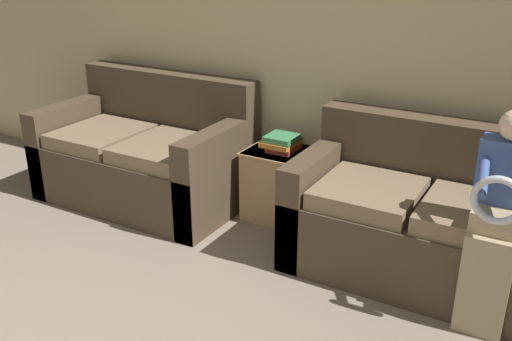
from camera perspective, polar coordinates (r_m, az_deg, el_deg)
name	(u,v)px	position (r m, az deg, el deg)	size (l,w,h in m)	color
wall_back	(299,42)	(4.22, 4.37, 12.67)	(7.26, 0.06, 2.55)	#C6B789
couch_main	(476,234)	(3.64, 21.18, -5.95)	(2.21, 0.86, 0.92)	#473828
couch_side	(147,157)	(4.64, -10.89, 1.32)	(1.61, 0.92, 0.98)	#473828
child_left_seated	(498,214)	(3.18, 23.09, -4.04)	(0.30, 0.37, 1.19)	tan
side_shelf	(280,183)	(4.26, 2.47, -1.24)	(0.49, 0.44, 0.53)	tan
book_stack	(282,142)	(4.15, 2.64, 2.82)	(0.23, 0.28, 0.12)	#BC3833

